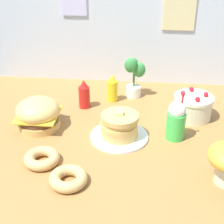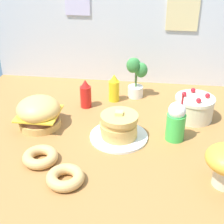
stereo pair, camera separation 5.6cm
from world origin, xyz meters
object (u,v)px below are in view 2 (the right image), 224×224
object	(u,v)px
layer_cake	(194,108)
cream_soda_cup	(176,121)
burger	(39,113)
pancake_stack	(119,128)
potted_plant	(136,76)
donut_pink_glaze	(40,157)
mustard_bottle	(114,89)
donut_chocolate	(65,177)
ketchup_bottle	(86,94)

from	to	relation	value
layer_cake	cream_soda_cup	xyz separation A→B (m)	(-0.14, -0.27, 0.04)
burger	layer_cake	world-z (taller)	burger
cream_soda_cup	burger	bearing A→B (deg)	177.17
pancake_stack	potted_plant	xyz separation A→B (m)	(0.06, 0.60, 0.10)
donut_pink_glaze	potted_plant	distance (m)	1.02
cream_soda_cup	donut_pink_glaze	xyz separation A→B (m)	(-0.75, -0.33, -0.09)
mustard_bottle	donut_pink_glaze	size ratio (longest dim) A/B	1.08
burger	cream_soda_cup	size ratio (longest dim) A/B	0.88
layer_cake	donut_pink_glaze	xyz separation A→B (m)	(-0.89, -0.60, -0.05)
potted_plant	donut_chocolate	bearing A→B (deg)	-105.28
layer_cake	ketchup_bottle	distance (m)	0.77
pancake_stack	potted_plant	bearing A→B (deg)	84.13
burger	mustard_bottle	distance (m)	0.61
donut_pink_glaze	donut_chocolate	distance (m)	0.24
ketchup_bottle	potted_plant	size ratio (longest dim) A/B	0.66
cream_soda_cup	donut_pink_glaze	size ratio (longest dim) A/B	1.61
pancake_stack	layer_cake	bearing A→B (deg)	32.71
cream_soda_cup	potted_plant	bearing A→B (deg)	116.61
pancake_stack	layer_cake	distance (m)	0.57
pancake_stack	cream_soda_cup	xyz separation A→B (m)	(0.34, 0.03, 0.05)
donut_chocolate	potted_plant	size ratio (longest dim) A/B	0.61
potted_plant	donut_pink_glaze	bearing A→B (deg)	-117.65
ketchup_bottle	cream_soda_cup	size ratio (longest dim) A/B	0.67
burger	potted_plant	world-z (taller)	potted_plant
donut_chocolate	donut_pink_glaze	bearing A→B (deg)	140.39
burger	donut_pink_glaze	size ratio (longest dim) A/B	1.43
layer_cake	ketchup_bottle	bearing A→B (deg)	174.58
ketchup_bottle	potted_plant	bearing A→B (deg)	31.98
burger	mustard_bottle	xyz separation A→B (m)	(0.44, 0.43, 0.00)
pancake_stack	cream_soda_cup	size ratio (longest dim) A/B	1.13
pancake_stack	ketchup_bottle	world-z (taller)	ketchup_bottle
donut_pink_glaze	cream_soda_cup	bearing A→B (deg)	23.77
burger	layer_cake	bearing A→B (deg)	12.82
mustard_bottle	burger	bearing A→B (deg)	-135.72
ketchup_bottle	potted_plant	world-z (taller)	potted_plant
mustard_bottle	donut_pink_glaze	world-z (taller)	mustard_bottle
pancake_stack	layer_cake	xyz separation A→B (m)	(0.48, 0.31, 0.01)
pancake_stack	burger	bearing A→B (deg)	171.76
mustard_bottle	layer_cake	bearing A→B (deg)	-19.10
donut_chocolate	potted_plant	distance (m)	1.09
pancake_stack	potted_plant	size ratio (longest dim) A/B	1.11
burger	pancake_stack	size ratio (longest dim) A/B	0.78
mustard_bottle	donut_pink_glaze	distance (m)	0.86
layer_cake	donut_pink_glaze	distance (m)	1.07
potted_plant	burger	bearing A→B (deg)	-138.89
burger	pancake_stack	xyz separation A→B (m)	(0.53, -0.08, -0.02)
burger	mustard_bottle	bearing A→B (deg)	44.28
donut_pink_glaze	potted_plant	bearing A→B (deg)	62.35
mustard_bottle	cream_soda_cup	size ratio (longest dim) A/B	0.67
donut_chocolate	layer_cake	bearing A→B (deg)	47.03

